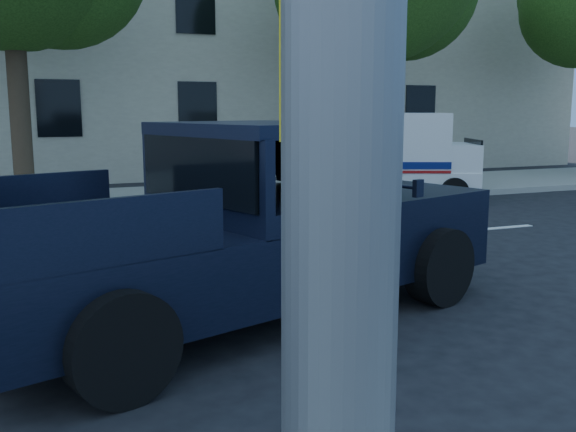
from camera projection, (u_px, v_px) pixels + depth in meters
name	position (u px, v px, depth m)	size (l,w,h in m)	color
ground	(413.00, 305.00, 7.20)	(120.00, 120.00, 0.00)	black
far_sidewalk	(203.00, 196.00, 15.59)	(60.00, 4.00, 0.15)	gray
lane_stripes	(403.00, 236.00, 11.05)	(21.60, 0.14, 0.01)	silver
building_main	(230.00, 43.00, 22.65)	(26.00, 6.00, 9.00)	beige
pickup_truck	(237.00, 254.00, 6.64)	(6.07, 3.83, 2.03)	black
mail_truck	(389.00, 162.00, 15.41)	(4.18, 3.09, 2.08)	silver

